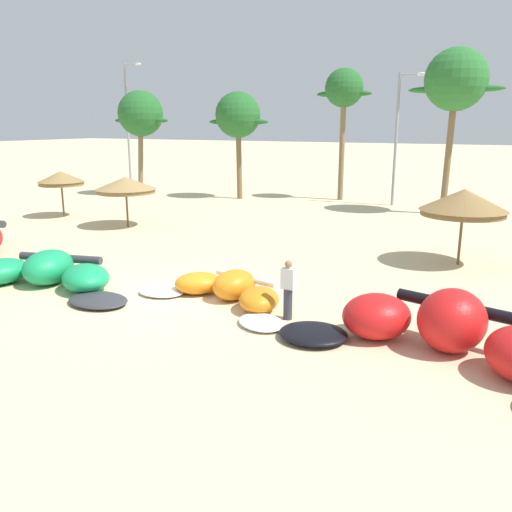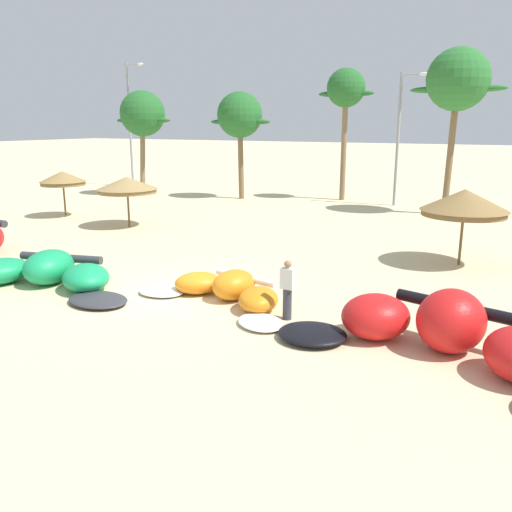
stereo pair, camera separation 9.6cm
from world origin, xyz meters
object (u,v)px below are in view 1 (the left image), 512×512
person_near_kites (288,290)px  palm_left_of_gap (344,91)px  kite_left_of_center (227,290)px  beach_umbrella_near_van (61,178)px  lamppost_west_center (399,132)px  palm_center_left (456,81)px  beach_umbrella_middle (126,185)px  palm_left (238,116)px  kite_left (42,274)px  beach_umbrella_near_palms (464,202)px  kite_center (444,332)px  lamppost_west (129,119)px  palm_leftmost (141,115)px

person_near_kites → palm_left_of_gap: size_ratio=0.19×
palm_left_of_gap → kite_left_of_center: bearing=-79.4°
beach_umbrella_near_van → lamppost_west_center: size_ratio=0.31×
palm_center_left → beach_umbrella_middle: bearing=-139.9°
kite_left_of_center → palm_left: bearing=118.6°
kite_left_of_center → palm_center_left: palm_center_left is taller
kite_left → kite_left_of_center: 6.17m
beach_umbrella_near_palms → kite_left: bearing=-141.4°
kite_left_of_center → kite_center: (6.22, -1.03, 0.22)m
beach_umbrella_near_van → palm_left: (4.94, 11.15, 3.41)m
kite_center → person_near_kites: (-4.06, 0.52, 0.26)m
kite_left → palm_left: bearing=102.5°
beach_umbrella_near_palms → palm_left_of_gap: 18.10m
kite_left → lamppost_west_center: (5.76, 22.79, 4.13)m
lamppost_west → lamppost_west_center: (21.89, -0.59, -0.84)m
palm_left → lamppost_west_center: size_ratio=0.89×
beach_umbrella_near_palms → kite_center: bearing=-84.7°
palm_center_left → lamppost_west_center: size_ratio=1.12×
beach_umbrella_middle → palm_leftmost: palm_leftmost is taller
kite_center → person_near_kites: person_near_kites is taller
beach_umbrella_middle → person_near_kites: beach_umbrella_middle is taller
kite_left_of_center → kite_center: size_ratio=0.76×
beach_umbrella_near_van → palm_center_left: 22.24m
beach_umbrella_near_van → palm_leftmost: size_ratio=0.35×
beach_umbrella_middle → palm_left: size_ratio=0.42×
beach_umbrella_near_palms → palm_center_left: 12.76m
lamppost_west → lamppost_west_center: 21.92m
lamppost_west → palm_left: bearing=-11.5°
kite_left → palm_leftmost: bearing=120.9°
beach_umbrella_near_palms → lamppost_west: bearing=152.6°
kite_left → palm_left: size_ratio=1.01×
beach_umbrella_middle → lamppost_west_center: size_ratio=0.37×
kite_left → palm_left_of_gap: size_ratio=0.84×
palm_leftmost → palm_center_left: palm_center_left is taller
palm_left → beach_umbrella_near_van: bearing=-113.9°
palm_left → palm_left_of_gap: palm_left_of_gap is taller
kite_left → palm_left: palm_left is taller
kite_left_of_center → palm_left_of_gap: size_ratio=0.65×
lamppost_west → kite_left: bearing=-55.4°
palm_leftmost → lamppost_west: size_ratio=0.76×
palm_left_of_gap → lamppost_west_center: bearing=-13.1°
lamppost_west_center → beach_umbrella_near_van: bearing=-139.9°
palm_left → lamppost_west: 11.71m
beach_umbrella_near_palms → person_near_kites: bearing=-111.8°
beach_umbrella_middle → lamppost_west_center: (10.18, 13.56, 2.44)m
beach_umbrella_near_van → palm_left_of_gap: (11.41, 13.82, 4.98)m
beach_umbrella_middle → palm_center_left: (13.60, 11.43, 5.19)m
beach_umbrella_near_van → beach_umbrella_near_palms: size_ratio=0.82×
kite_left → kite_center: 12.22m
kite_center → palm_leftmost: (-23.79, 18.88, 5.12)m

